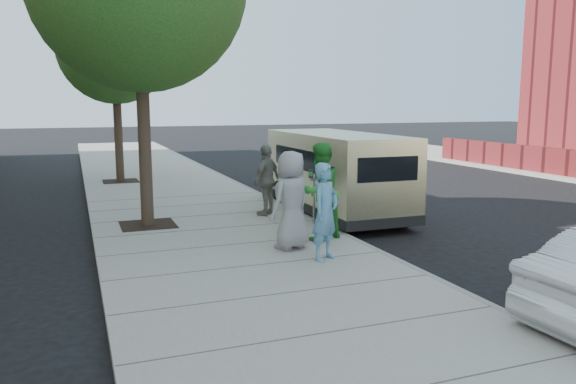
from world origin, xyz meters
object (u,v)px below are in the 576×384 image
at_px(parking_meter, 314,184).
at_px(van, 334,172).
at_px(person_officer, 325,212).
at_px(person_green_shirt, 320,191).
at_px(tree_far, 115,42).
at_px(person_gray_shirt, 291,200).
at_px(person_striped_polo, 267,180).

distance_m(parking_meter, van, 1.87).
bearing_deg(person_officer, person_green_shirt, 37.80).
bearing_deg(tree_far, van, -57.53).
xyz_separation_m(person_officer, person_gray_shirt, (-0.28, 0.92, 0.07)).
bearing_deg(tree_far, person_striped_polo, -69.23).
relative_size(person_officer, person_gray_shirt, 0.92).
distance_m(person_officer, person_striped_polo, 4.12).
relative_size(parking_meter, person_officer, 0.73).
height_order(parking_meter, person_green_shirt, person_green_shirt).
height_order(tree_far, van, tree_far).
distance_m(tree_far, van, 9.51).
bearing_deg(person_officer, tree_far, 70.43).
distance_m(van, person_green_shirt, 3.28).
relative_size(parking_meter, van, 0.22).
height_order(person_officer, person_gray_shirt, person_gray_shirt).
bearing_deg(person_striped_polo, tree_far, -108.36).
bearing_deg(person_gray_shirt, person_officer, 80.42).
bearing_deg(person_striped_polo, person_officer, 46.35).
relative_size(van, person_green_shirt, 2.93).
xyz_separation_m(person_officer, person_striped_polo, (0.33, 4.11, 0.01)).
xyz_separation_m(tree_far, parking_meter, (3.50, -8.82, -3.83)).
bearing_deg(van, person_striped_polo, -176.16).
relative_size(tree_far, person_green_shirt, 3.33).
height_order(person_green_shirt, person_striped_polo, person_green_shirt).
height_order(tree_far, person_officer, tree_far).
xyz_separation_m(tree_far, person_green_shirt, (3.03, -10.20, -3.76)).
xyz_separation_m(van, person_officer, (-2.18, -4.22, -0.11)).
bearing_deg(tree_far, person_green_shirt, -73.48).
bearing_deg(person_striped_polo, person_green_shirt, 54.88).
relative_size(parking_meter, person_green_shirt, 0.64).
height_order(person_green_shirt, person_gray_shirt, person_green_shirt).
xyz_separation_m(person_gray_shirt, person_striped_polo, (0.60, 3.19, -0.06)).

